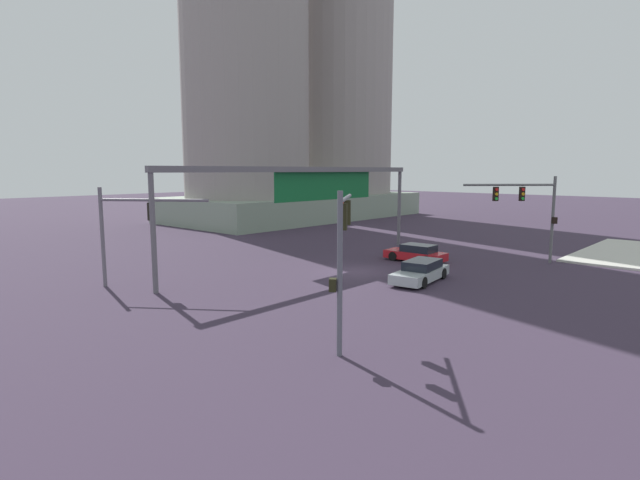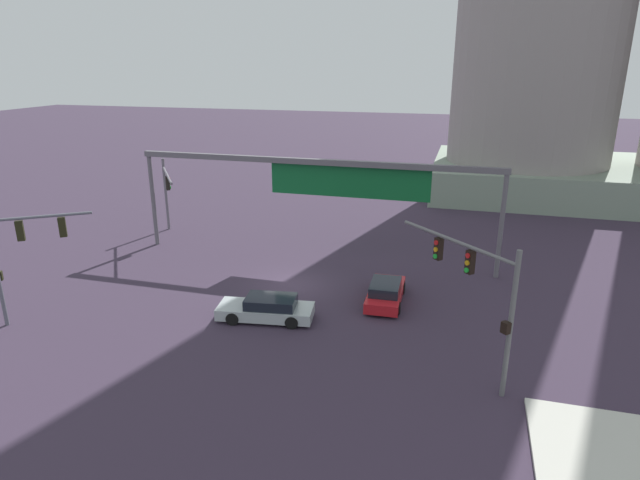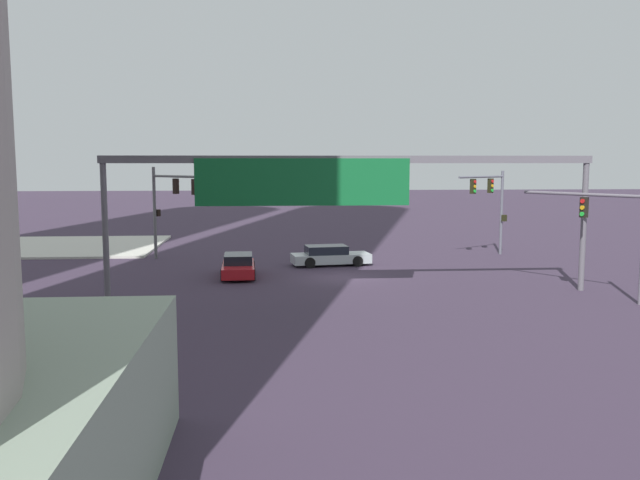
{
  "view_description": "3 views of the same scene",
  "coord_description": "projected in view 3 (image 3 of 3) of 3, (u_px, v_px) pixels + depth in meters",
  "views": [
    {
      "loc": [
        -24.44,
        -18.9,
        6.31
      ],
      "look_at": [
        -1.83,
        1.5,
        2.06
      ],
      "focal_mm": 28.09,
      "sensor_mm": 36.0,
      "label": 1
    },
    {
      "loc": [
        9.19,
        -26.91,
        12.2
      ],
      "look_at": [
        1.65,
        0.21,
        2.8
      ],
      "focal_mm": 30.14,
      "sensor_mm": 36.0,
      "label": 2
    },
    {
      "loc": [
        3.79,
        35.57,
        6.29
      ],
      "look_at": [
        0.91,
        -2.97,
        1.72
      ],
      "focal_mm": 37.58,
      "sensor_mm": 36.0,
      "label": 3
    }
  ],
  "objects": [
    {
      "name": "sidewalk_corner",
      "position": [
        58.0,
        246.0,
        48.91
      ],
      "size": [
        14.52,
        12.15,
        0.15
      ],
      "primitive_type": "cube",
      "color": "beige",
      "rests_on": "ground"
    },
    {
      "name": "traffic_signal_opposite_side",
      "position": [
        491.0,
        198.0,
        44.2
      ],
      "size": [
        4.06,
        2.7,
        5.64
      ],
      "rotation": [
        0.0,
        0.0,
        0.6
      ],
      "color": "#5A5B67",
      "rests_on": "ground"
    },
    {
      "name": "traffic_signal_near_corner",
      "position": [
        171.0,
        197.0,
        41.8
      ],
      "size": [
        4.63,
        4.79,
        5.92
      ],
      "rotation": [
        0.0,
        0.0,
        2.37
      ],
      "color": "slate",
      "rests_on": "ground"
    },
    {
      "name": "overhead_sign_gantry",
      "position": [
        336.0,
        179.0,
        31.14
      ],
      "size": [
        23.1,
        0.43,
        6.54
      ],
      "color": "#5E5A62",
      "rests_on": "ground"
    },
    {
      "name": "sedan_car_approaching",
      "position": [
        330.0,
        256.0,
        40.52
      ],
      "size": [
        4.91,
        2.37,
        1.21
      ],
      "rotation": [
        0.0,
        0.0,
        3.28
      ],
      "color": "#ADB6B9",
      "rests_on": "ground"
    },
    {
      "name": "sedan_car_waiting_far",
      "position": [
        238.0,
        266.0,
        36.62
      ],
      "size": [
        1.93,
        4.26,
        1.21
      ],
      "rotation": [
        0.0,
        0.0,
        1.61
      ],
      "color": "red",
      "rests_on": "ground"
    },
    {
      "name": "ground_plane",
      "position": [
        341.0,
        278.0,
        36.24
      ],
      "size": [
        218.25,
        218.25,
        0.0
      ],
      "primitive_type": "plane",
      "color": "#382C3F"
    },
    {
      "name": "traffic_signal_cross_street",
      "position": [
        612.0,
        221.0,
        30.15
      ],
      "size": [
        3.66,
        5.0,
        5.42
      ],
      "rotation": [
        0.0,
        0.0,
        -0.95
      ],
      "color": "slate",
      "rests_on": "ground"
    }
  ]
}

